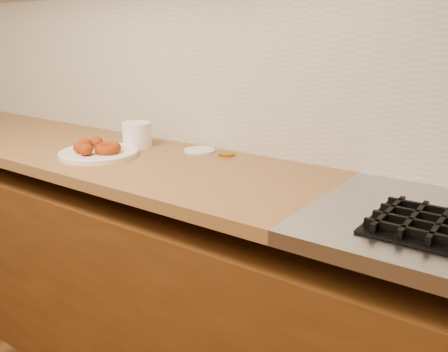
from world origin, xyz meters
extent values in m
cube|color=tan|center=(0.00, 2.00, 1.35)|extent=(4.00, 0.02, 2.70)
cube|color=#542C10|center=(0.00, 1.69, 0.39)|extent=(3.60, 0.60, 0.77)
cube|color=brown|center=(-0.65, 1.69, 0.88)|extent=(2.30, 0.62, 0.04)
cube|color=#BBB6AA|center=(0.00, 1.99, 1.20)|extent=(3.60, 0.02, 0.60)
cube|color=black|center=(0.80, 1.61, 0.90)|extent=(0.26, 0.26, 0.01)
cube|color=black|center=(0.71, 1.61, 0.92)|extent=(0.01, 0.24, 0.02)
cube|color=black|center=(0.80, 1.52, 0.92)|extent=(0.24, 0.01, 0.02)
cube|color=black|center=(0.77, 1.61, 0.92)|extent=(0.01, 0.24, 0.02)
cube|color=black|center=(0.80, 1.58, 0.92)|extent=(0.24, 0.01, 0.02)
cube|color=black|center=(0.83, 1.61, 0.92)|extent=(0.01, 0.24, 0.02)
cube|color=black|center=(0.80, 1.64, 0.92)|extent=(0.24, 0.01, 0.02)
cube|color=black|center=(0.80, 1.70, 0.92)|extent=(0.24, 0.01, 0.02)
cylinder|color=white|center=(-0.39, 1.62, 0.91)|extent=(0.30, 0.30, 0.02)
torus|color=#9A2F02|center=(-0.34, 1.62, 0.93)|extent=(0.10, 0.10, 0.04)
ellipsoid|color=#9A2F02|center=(-0.45, 1.66, 0.94)|extent=(0.08, 0.08, 0.04)
ellipsoid|color=#9A2F02|center=(-0.46, 1.61, 0.94)|extent=(0.07, 0.07, 0.04)
ellipsoid|color=#9A2F02|center=(-0.42, 1.56, 0.94)|extent=(0.06, 0.05, 0.04)
ellipsoid|color=#9A2F02|center=(-0.37, 1.55, 0.94)|extent=(0.08, 0.08, 0.04)
cylinder|color=white|center=(-0.38, 1.82, 0.95)|extent=(0.12, 0.12, 0.10)
cylinder|color=silver|center=(-0.12, 1.89, 0.90)|extent=(0.16, 0.16, 0.01)
cylinder|color=#AE781D|center=(0.01, 1.90, 0.91)|extent=(0.08, 0.08, 0.01)
cube|color=#9C7C45|center=(-0.45, 1.72, 0.91)|extent=(0.17, 0.06, 0.01)
camera|label=1|loc=(1.02, 0.48, 1.35)|focal=38.00mm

